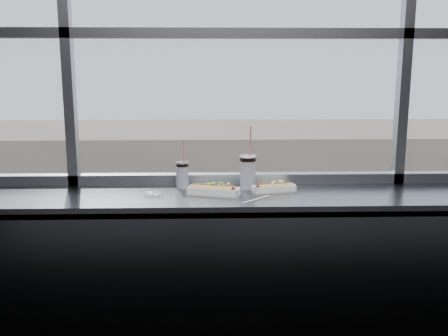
{
  "coord_description": "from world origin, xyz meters",
  "views": [
    {
      "loc": [
        -0.17,
        -1.51,
        1.8
      ],
      "look_at": [
        -0.09,
        1.23,
        1.25
      ],
      "focal_mm": 40.0,
      "sensor_mm": 36.0,
      "label": 1
    }
  ],
  "objects_px": {
    "loose_straw": "(256,199)",
    "tree_left": "(54,224)",
    "car_far_b": "(254,275)",
    "pedestrian_b": "(186,247)",
    "soda_cup_left": "(182,173)",
    "pedestrian_c": "(275,254)",
    "wrapper": "(153,193)",
    "car_far_a": "(35,276)",
    "car_far_c": "(395,272)",
    "tree_center": "(206,214)",
    "pedestrian_d": "(360,245)",
    "pedestrian_a": "(98,255)",
    "hotdog_tray_left": "(214,190)",
    "hotdog_tray_right": "(274,187)",
    "soda_cup_right": "(248,170)",
    "tree_right": "(376,220)"
  },
  "relations": [
    {
      "from": "soda_cup_left",
      "to": "car_far_b",
      "type": "xyz_separation_m",
      "value": [
        2.68,
        24.11,
        -11.08
      ]
    },
    {
      "from": "loose_straw",
      "to": "car_far_a",
      "type": "height_order",
      "value": "loose_straw"
    },
    {
      "from": "hotdog_tray_left",
      "to": "car_far_a",
      "type": "height_order",
      "value": "hotdog_tray_left"
    },
    {
      "from": "tree_center",
      "to": "pedestrian_d",
      "type": "bearing_deg",
      "value": 5.5
    },
    {
      "from": "soda_cup_left",
      "to": "pedestrian_d",
      "type": "xyz_separation_m",
      "value": [
        10.41,
        29.12,
        -11.21
      ]
    },
    {
      "from": "hotdog_tray_left",
      "to": "wrapper",
      "type": "height_order",
      "value": "hotdog_tray_left"
    },
    {
      "from": "pedestrian_c",
      "to": "pedestrian_a",
      "type": "xyz_separation_m",
      "value": [
        -11.39,
        0.29,
        -0.11
      ]
    },
    {
      "from": "hotdog_tray_right",
      "to": "car_far_b",
      "type": "relative_size",
      "value": 0.04
    },
    {
      "from": "pedestrian_d",
      "to": "pedestrian_b",
      "type": "relative_size",
      "value": 0.84
    },
    {
      "from": "hotdog_tray_left",
      "to": "wrapper",
      "type": "relative_size",
      "value": 2.85
    },
    {
      "from": "car_far_b",
      "to": "pedestrian_b",
      "type": "relative_size",
      "value": 2.83
    },
    {
      "from": "loose_straw",
      "to": "pedestrian_d",
      "type": "height_order",
      "value": "loose_straw"
    },
    {
      "from": "pedestrian_c",
      "to": "tree_center",
      "type": "height_order",
      "value": "tree_center"
    },
    {
      "from": "loose_straw",
      "to": "car_far_c",
      "type": "bearing_deg",
      "value": 22.78
    },
    {
      "from": "wrapper",
      "to": "tree_center",
      "type": "relative_size",
      "value": 0.02
    },
    {
      "from": "loose_straw",
      "to": "tree_center",
      "type": "relative_size",
      "value": 0.04
    },
    {
      "from": "pedestrian_d",
      "to": "tree_left",
      "type": "height_order",
      "value": "tree_left"
    },
    {
      "from": "hotdog_tray_left",
      "to": "pedestrian_b",
      "type": "distance_m",
      "value": 30.89
    },
    {
      "from": "hotdog_tray_left",
      "to": "soda_cup_left",
      "type": "bearing_deg",
      "value": 151.68
    },
    {
      "from": "loose_straw",
      "to": "car_far_a",
      "type": "distance_m",
      "value": 28.65
    },
    {
      "from": "tree_left",
      "to": "pedestrian_a",
      "type": "bearing_deg",
      "value": -8.17
    },
    {
      "from": "car_far_b",
      "to": "car_far_c",
      "type": "height_order",
      "value": "car_far_c"
    },
    {
      "from": "soda_cup_right",
      "to": "tree_left",
      "type": "distance_m",
      "value": 31.32
    },
    {
      "from": "soda_cup_left",
      "to": "tree_right",
      "type": "xyz_separation_m",
      "value": [
        11.03,
        28.11,
        -9.08
      ]
    },
    {
      "from": "car_far_b",
      "to": "wrapper",
      "type": "bearing_deg",
      "value": 172.75
    },
    {
      "from": "car_far_b",
      "to": "pedestrian_a",
      "type": "xyz_separation_m",
      "value": [
        -9.73,
        3.6,
        -0.11
      ]
    },
    {
      "from": "hotdog_tray_left",
      "to": "soda_cup_left",
      "type": "xyz_separation_m",
      "value": [
        -0.18,
        0.18,
        0.06
      ]
    },
    {
      "from": "car_far_b",
      "to": "soda_cup_left",
      "type": "bearing_deg",
      "value": 173.06
    },
    {
      "from": "pedestrian_a",
      "to": "pedestrian_d",
      "type": "bearing_deg",
      "value": 94.62
    },
    {
      "from": "wrapper",
      "to": "car_far_b",
      "type": "bearing_deg",
      "value": 83.35
    },
    {
      "from": "hotdog_tray_right",
      "to": "tree_left",
      "type": "xyz_separation_m",
      "value": [
        -10.38,
        28.22,
        -9.09
      ]
    },
    {
      "from": "pedestrian_d",
      "to": "pedestrian_c",
      "type": "xyz_separation_m",
      "value": [
        -6.07,
        -1.7,
        0.13
      ]
    },
    {
      "from": "hotdog_tray_left",
      "to": "loose_straw",
      "type": "bearing_deg",
      "value": -12.34
    },
    {
      "from": "soda_cup_right",
      "to": "pedestrian_a",
      "type": "height_order",
      "value": "soda_cup_right"
    },
    {
      "from": "car_far_a",
      "to": "pedestrian_b",
      "type": "height_order",
      "value": "car_far_a"
    },
    {
      "from": "wrapper",
      "to": "tree_center",
      "type": "height_order",
      "value": "wrapper"
    },
    {
      "from": "car_far_b",
      "to": "pedestrian_c",
      "type": "height_order",
      "value": "pedestrian_c"
    },
    {
      "from": "car_far_a",
      "to": "pedestrian_d",
      "type": "height_order",
      "value": "car_far_a"
    },
    {
      "from": "soda_cup_left",
      "to": "pedestrian_c",
      "type": "distance_m",
      "value": 29.89
    },
    {
      "from": "soda_cup_left",
      "to": "tree_left",
      "type": "bearing_deg",
      "value": 109.31
    },
    {
      "from": "wrapper",
      "to": "pedestrian_b",
      "type": "distance_m",
      "value": 30.88
    },
    {
      "from": "car_far_a",
      "to": "pedestrian_a",
      "type": "bearing_deg",
      "value": -38.26
    },
    {
      "from": "wrapper",
      "to": "pedestrian_c",
      "type": "relative_size",
      "value": 0.05
    },
    {
      "from": "pedestrian_c",
      "to": "tree_right",
      "type": "xyz_separation_m",
      "value": [
        6.7,
        0.69,
        2.0
      ]
    },
    {
      "from": "car_far_b",
      "to": "car_far_c",
      "type": "bearing_deg",
      "value": -90.6
    },
    {
      "from": "soda_cup_right",
      "to": "car_far_a",
      "type": "bearing_deg",
      "value": 112.95
    },
    {
      "from": "tree_right",
      "to": "loose_straw",
      "type": "bearing_deg",
      "value": -110.5
    },
    {
      "from": "pedestrian_d",
      "to": "pedestrian_a",
      "type": "relative_size",
      "value": 0.97
    },
    {
      "from": "soda_cup_left",
      "to": "car_far_c",
      "type": "height_order",
      "value": "soda_cup_left"
    },
    {
      "from": "loose_straw",
      "to": "tree_left",
      "type": "height_order",
      "value": "loose_straw"
    }
  ]
}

